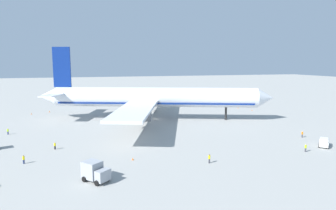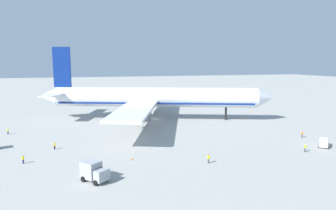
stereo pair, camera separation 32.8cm
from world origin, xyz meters
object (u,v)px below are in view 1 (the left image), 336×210
ground_worker_0 (302,134)px  airliner (151,98)px  ground_worker_1 (55,146)px  ground_worker_5 (306,148)px  ground_worker_3 (209,159)px  traffic_cone_1 (133,159)px  traffic_cone_0 (50,112)px  traffic_cone_3 (252,110)px  ground_worker_4 (8,131)px  baggage_cart_1 (242,105)px  traffic_cone_4 (31,114)px  traffic_cone_2 (238,108)px  ground_worker_2 (24,159)px  service_truck_1 (95,171)px  service_van (324,142)px

ground_worker_0 → airliner: bearing=131.5°
ground_worker_1 → ground_worker_5: bearing=-18.6°
ground_worker_3 → traffic_cone_1: size_ratio=3.19×
airliner → traffic_cone_0: bearing=144.3°
ground_worker_3 → traffic_cone_3: bearing=51.1°
ground_worker_3 → ground_worker_5: bearing=1.8°
ground_worker_4 → traffic_cone_3: 85.80m
ground_worker_0 → traffic_cone_1: bearing=-173.2°
baggage_cart_1 → traffic_cone_0: 80.34m
airliner → traffic_cone_4: 46.48m
ground_worker_4 → traffic_cone_2: size_ratio=3.00×
airliner → traffic_cone_4: size_ratio=139.09×
airliner → ground_worker_2: bearing=-132.5°
ground_worker_4 → traffic_cone_3: (84.30, 15.95, -0.56)m
traffic_cone_3 → ground_worker_4: bearing=-169.3°
ground_worker_4 → traffic_cone_4: 31.95m
ground_worker_1 → ground_worker_4: size_ratio=0.98×
ground_worker_3 → traffic_cone_0: bearing=115.9°
service_truck_1 → ground_worker_5: size_ratio=2.85×
traffic_cone_0 → ground_worker_4: bearing=-101.9°
traffic_cone_2 → ground_worker_0: bearing=-100.6°
ground_worker_0 → baggage_cart_1: bearing=75.1°
ground_worker_4 → traffic_cone_0: (7.39, 35.08, -0.56)m
ground_worker_0 → traffic_cone_4: (-71.84, 57.00, -0.58)m
traffic_cone_1 → ground_worker_4: bearing=133.0°
airliner → ground_worker_1: airliner is taller
traffic_cone_3 → airliner: bearing=-172.4°
ground_worker_1 → ground_worker_5: size_ratio=0.92×
ground_worker_3 → traffic_cone_1: 15.00m
airliner → traffic_cone_3: 43.34m
ground_worker_3 → traffic_cone_3: size_ratio=3.19×
ground_worker_5 → traffic_cone_0: size_ratio=3.20×
service_truck_1 → service_van: 51.64m
ground_worker_4 → ground_worker_3: bearing=-40.8°
service_truck_1 → traffic_cone_1: 11.67m
baggage_cart_1 → ground_worker_0: size_ratio=2.02×
traffic_cone_3 → traffic_cone_4: bearing=169.1°
airliner → traffic_cone_3: airliner is taller
ground_worker_5 → traffic_cone_1: 37.04m
ground_worker_0 → traffic_cone_4: 91.71m
service_truck_1 → traffic_cone_0: bearing=100.1°
ground_worker_0 → traffic_cone_4: size_ratio=3.05×
traffic_cone_0 → traffic_cone_3: 79.25m
ground_worker_5 → traffic_cone_4: 92.83m
ground_worker_3 → traffic_cone_4: ground_worker_3 is taller
service_truck_1 → traffic_cone_2: size_ratio=9.12×
baggage_cart_1 → ground_worker_0: ground_worker_0 is taller
service_truck_1 → ground_worker_2: bearing=135.2°
airliner → service_truck_1: (-21.25, -49.39, -5.65)m
service_van → ground_worker_4: (-71.99, 33.47, -0.20)m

